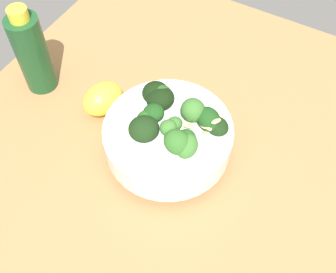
% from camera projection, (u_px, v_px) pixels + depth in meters
% --- Properties ---
extents(ground_plane, '(0.71, 0.71, 0.04)m').
position_uv_depth(ground_plane, '(182.00, 142.00, 0.68)').
color(ground_plane, '#996D42').
extents(bowl_of_broccoli, '(0.19, 0.19, 0.10)m').
position_uv_depth(bowl_of_broccoli, '(169.00, 134.00, 0.61)').
color(bowl_of_broccoli, white).
rests_on(bowl_of_broccoli, ground_plane).
extents(lemon_wedge, '(0.08, 0.07, 0.05)m').
position_uv_depth(lemon_wedge, '(103.00, 99.00, 0.67)').
color(lemon_wedge, yellow).
rests_on(lemon_wedge, ground_plane).
extents(bottle_tall, '(0.05, 0.05, 0.16)m').
position_uv_depth(bottle_tall, '(32.00, 53.00, 0.67)').
color(bottle_tall, '#194723').
rests_on(bottle_tall, ground_plane).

